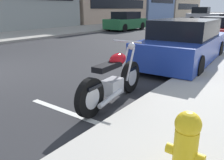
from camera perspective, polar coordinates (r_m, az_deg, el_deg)
sidewalk_far_curb at (r=20.12m, az=-7.98°, el=12.53°), size 120.00×5.00×0.14m
parking_stall_stripe at (r=4.01m, az=-9.43°, el=-8.53°), size 0.12×2.20×0.01m
parked_motorcycle at (r=4.32m, az=0.39°, el=-0.12°), size 2.11×0.62×1.14m
parked_car_behind_motorcycle at (r=7.82m, az=17.84°, el=8.76°), size 4.73×1.97×1.42m
parked_car_far_down_curb at (r=13.42m, az=25.85°, el=11.03°), size 4.55×2.02×1.35m
crossing_truck at (r=32.16m, az=22.52°, el=14.68°), size 2.22×5.10×1.93m
car_opposite_curb at (r=19.74m, az=3.46°, el=14.42°), size 4.06×1.91×1.50m
fire_hydrant at (r=2.30m, az=17.97°, el=-15.45°), size 0.24×0.36×0.73m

